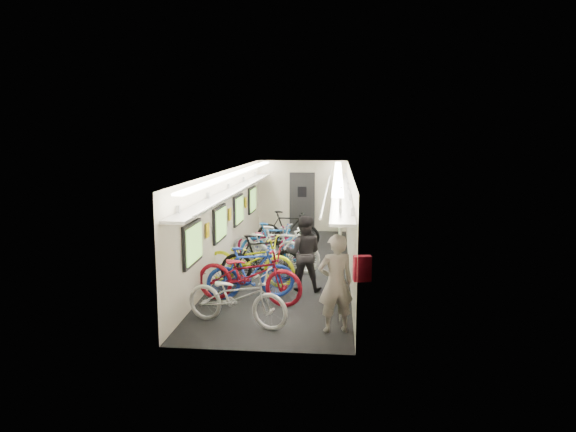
% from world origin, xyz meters
% --- Properties ---
extents(train_car_shell, '(10.00, 10.00, 10.00)m').
position_xyz_m(train_car_shell, '(-0.36, 0.71, 1.66)').
color(train_car_shell, black).
rests_on(train_car_shell, ground).
extents(bicycle_0, '(2.01, 1.20, 1.00)m').
position_xyz_m(bicycle_0, '(-0.49, -3.94, 0.50)').
color(bicycle_0, '#B4B3B8').
rests_on(bicycle_0, ground).
extents(bicycle_1, '(1.82, 0.91, 1.06)m').
position_xyz_m(bicycle_1, '(-0.49, -2.49, 0.53)').
color(bicycle_1, '#1B38A6').
rests_on(bicycle_1, ground).
extents(bicycle_2, '(2.29, 1.22, 1.14)m').
position_xyz_m(bicycle_2, '(-0.49, -2.77, 0.57)').
color(bicycle_2, maroon).
rests_on(bicycle_2, ground).
extents(bicycle_3, '(1.88, 1.15, 1.09)m').
position_xyz_m(bicycle_3, '(-0.45, -1.34, 0.55)').
color(bicycle_3, black).
rests_on(bicycle_3, ground).
extents(bicycle_4, '(2.19, 1.18, 1.09)m').
position_xyz_m(bicycle_4, '(-0.68, -1.51, 0.55)').
color(bicycle_4, yellow).
rests_on(bicycle_4, ground).
extents(bicycle_5, '(1.90, 0.59, 1.13)m').
position_xyz_m(bicycle_5, '(-0.12, -0.53, 0.56)').
color(bicycle_5, silver).
rests_on(bicycle_5, ground).
extents(bicycle_6, '(2.12, 1.39, 1.05)m').
position_xyz_m(bicycle_6, '(-0.56, 0.25, 0.53)').
color(bicycle_6, '#A7A6AB').
rests_on(bicycle_6, ground).
extents(bicycle_7, '(1.75, 0.65, 1.03)m').
position_xyz_m(bicycle_7, '(-0.41, 0.52, 0.52)').
color(bicycle_7, '#195296').
rests_on(bicycle_7, ground).
extents(bicycle_8, '(1.88, 1.04, 0.94)m').
position_xyz_m(bicycle_8, '(-0.60, 0.91, 0.47)').
color(bicycle_8, maroon).
rests_on(bicycle_8, ground).
extents(bicycle_9, '(1.85, 0.60, 1.10)m').
position_xyz_m(bicycle_9, '(-0.21, 2.16, 0.55)').
color(bicycle_9, black).
rests_on(bicycle_9, ground).
extents(passenger_near, '(0.69, 0.55, 1.65)m').
position_xyz_m(passenger_near, '(1.19, -4.08, 0.83)').
color(passenger_near, gray).
rests_on(passenger_near, ground).
extents(passenger_mid, '(0.79, 0.62, 1.59)m').
position_xyz_m(passenger_mid, '(0.51, -1.82, 0.79)').
color(passenger_mid, black).
rests_on(passenger_mid, ground).
extents(backpack, '(0.28, 0.18, 0.38)m').
position_xyz_m(backpack, '(1.58, -4.82, 1.28)').
color(backpack, '#B31128').
rests_on(backpack, passenger_near).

